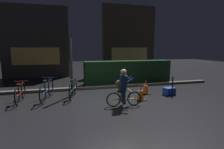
{
  "coord_description": "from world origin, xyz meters",
  "views": [
    {
      "loc": [
        -1.6,
        -6.02,
        1.93
      ],
      "look_at": [
        0.2,
        0.6,
        0.9
      ],
      "focal_mm": 28.6,
      "sensor_mm": 36.0,
      "label": 1
    }
  ],
  "objects_px": {
    "parked_bike_leftmost": "(20,93)",
    "parked_bike_center_left": "(73,88)",
    "parked_bike_left_mid": "(47,90)",
    "cyclist": "(123,88)",
    "street_post": "(71,68)",
    "traffic_cone_far": "(146,87)",
    "traffic_cone_near": "(141,92)",
    "blue_crate": "(169,91)",
    "closed_umbrella": "(172,87)"
  },
  "relations": [
    {
      "from": "street_post",
      "to": "cyclist",
      "type": "relative_size",
      "value": 1.83
    },
    {
      "from": "parked_bike_center_left",
      "to": "blue_crate",
      "type": "distance_m",
      "value": 3.92
    },
    {
      "from": "parked_bike_left_mid",
      "to": "cyclist",
      "type": "height_order",
      "value": "cyclist"
    },
    {
      "from": "blue_crate",
      "to": "closed_umbrella",
      "type": "distance_m",
      "value": 0.35
    },
    {
      "from": "parked_bike_leftmost",
      "to": "closed_umbrella",
      "type": "bearing_deg",
      "value": -97.7
    },
    {
      "from": "traffic_cone_near",
      "to": "traffic_cone_far",
      "type": "distance_m",
      "value": 1.02
    },
    {
      "from": "parked_bike_center_left",
      "to": "closed_umbrella",
      "type": "xyz_separation_m",
      "value": [
        3.83,
        -0.95,
        0.05
      ]
    },
    {
      "from": "parked_bike_leftmost",
      "to": "closed_umbrella",
      "type": "relative_size",
      "value": 1.82
    },
    {
      "from": "parked_bike_leftmost",
      "to": "parked_bike_center_left",
      "type": "xyz_separation_m",
      "value": [
        1.87,
        0.13,
        0.02
      ]
    },
    {
      "from": "blue_crate",
      "to": "closed_umbrella",
      "type": "bearing_deg",
      "value": -95.99
    },
    {
      "from": "traffic_cone_near",
      "to": "closed_umbrella",
      "type": "bearing_deg",
      "value": 5.94
    },
    {
      "from": "street_post",
      "to": "cyclist",
      "type": "bearing_deg",
      "value": -48.15
    },
    {
      "from": "parked_bike_leftmost",
      "to": "parked_bike_center_left",
      "type": "relative_size",
      "value": 0.96
    },
    {
      "from": "parked_bike_left_mid",
      "to": "cyclist",
      "type": "bearing_deg",
      "value": -109.12
    },
    {
      "from": "parked_bike_leftmost",
      "to": "traffic_cone_near",
      "type": "bearing_deg",
      "value": -102.36
    },
    {
      "from": "traffic_cone_near",
      "to": "cyclist",
      "type": "xyz_separation_m",
      "value": [
        -0.84,
        -0.46,
        0.33
      ]
    },
    {
      "from": "parked_bike_left_mid",
      "to": "closed_umbrella",
      "type": "bearing_deg",
      "value": -88.97
    },
    {
      "from": "parked_bike_leftmost",
      "to": "cyclist",
      "type": "distance_m",
      "value": 3.72
    },
    {
      "from": "parked_bike_left_mid",
      "to": "traffic_cone_near",
      "type": "height_order",
      "value": "parked_bike_left_mid"
    },
    {
      "from": "cyclist",
      "to": "traffic_cone_near",
      "type": "bearing_deg",
      "value": 34.47
    },
    {
      "from": "parked_bike_center_left",
      "to": "cyclist",
      "type": "distance_m",
      "value": 2.21
    },
    {
      "from": "parked_bike_center_left",
      "to": "closed_umbrella",
      "type": "bearing_deg",
      "value": -91.17
    },
    {
      "from": "blue_crate",
      "to": "parked_bike_center_left",
      "type": "bearing_deg",
      "value": 169.66
    },
    {
      "from": "cyclist",
      "to": "parked_bike_leftmost",
      "type": "bearing_deg",
      "value": 162.99
    },
    {
      "from": "street_post",
      "to": "traffic_cone_far",
      "type": "height_order",
      "value": "street_post"
    },
    {
      "from": "street_post",
      "to": "parked_bike_left_mid",
      "type": "bearing_deg",
      "value": -161.62
    },
    {
      "from": "parked_bike_left_mid",
      "to": "parked_bike_center_left",
      "type": "bearing_deg",
      "value": -72.39
    },
    {
      "from": "blue_crate",
      "to": "cyclist",
      "type": "distance_m",
      "value": 2.51
    },
    {
      "from": "cyclist",
      "to": "parked_bike_center_left",
      "type": "bearing_deg",
      "value": 140.38
    },
    {
      "from": "parked_bike_center_left",
      "to": "traffic_cone_far",
      "type": "relative_size",
      "value": 2.63
    },
    {
      "from": "street_post",
      "to": "closed_umbrella",
      "type": "bearing_deg",
      "value": -16.57
    },
    {
      "from": "parked_bike_left_mid",
      "to": "closed_umbrella",
      "type": "height_order",
      "value": "parked_bike_left_mid"
    },
    {
      "from": "parked_bike_leftmost",
      "to": "traffic_cone_near",
      "type": "distance_m",
      "value": 4.37
    },
    {
      "from": "blue_crate",
      "to": "closed_umbrella",
      "type": "xyz_separation_m",
      "value": [
        -0.03,
        -0.25,
        0.24
      ]
    },
    {
      "from": "closed_umbrella",
      "to": "parked_bike_center_left",
      "type": "bearing_deg",
      "value": 109.15
    },
    {
      "from": "parked_bike_center_left",
      "to": "traffic_cone_far",
      "type": "xyz_separation_m",
      "value": [
        2.99,
        -0.28,
        -0.05
      ]
    },
    {
      "from": "street_post",
      "to": "parked_bike_left_mid",
      "type": "xyz_separation_m",
      "value": [
        -0.93,
        -0.31,
        -0.78
      ]
    },
    {
      "from": "cyclist",
      "to": "blue_crate",
      "type": "bearing_deg",
      "value": 26.25
    },
    {
      "from": "parked_bike_leftmost",
      "to": "traffic_cone_far",
      "type": "distance_m",
      "value": 4.86
    },
    {
      "from": "traffic_cone_near",
      "to": "street_post",
      "type": "bearing_deg",
      "value": 151.78
    },
    {
      "from": "traffic_cone_far",
      "to": "parked_bike_leftmost",
      "type": "bearing_deg",
      "value": 178.19
    },
    {
      "from": "cyclist",
      "to": "closed_umbrella",
      "type": "distance_m",
      "value": 2.38
    },
    {
      "from": "cyclist",
      "to": "closed_umbrella",
      "type": "relative_size",
      "value": 1.47
    },
    {
      "from": "street_post",
      "to": "blue_crate",
      "type": "height_order",
      "value": "street_post"
    },
    {
      "from": "traffic_cone_near",
      "to": "blue_crate",
      "type": "bearing_deg",
      "value": 15.24
    },
    {
      "from": "parked_bike_left_mid",
      "to": "parked_bike_center_left",
      "type": "height_order",
      "value": "parked_bike_left_mid"
    },
    {
      "from": "street_post",
      "to": "traffic_cone_near",
      "type": "height_order",
      "value": "street_post"
    },
    {
      "from": "parked_bike_center_left",
      "to": "traffic_cone_near",
      "type": "bearing_deg",
      "value": -102.01
    },
    {
      "from": "blue_crate",
      "to": "traffic_cone_far",
      "type": "bearing_deg",
      "value": 154.04
    },
    {
      "from": "parked_bike_left_mid",
      "to": "traffic_cone_near",
      "type": "relative_size",
      "value": 2.83
    }
  ]
}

